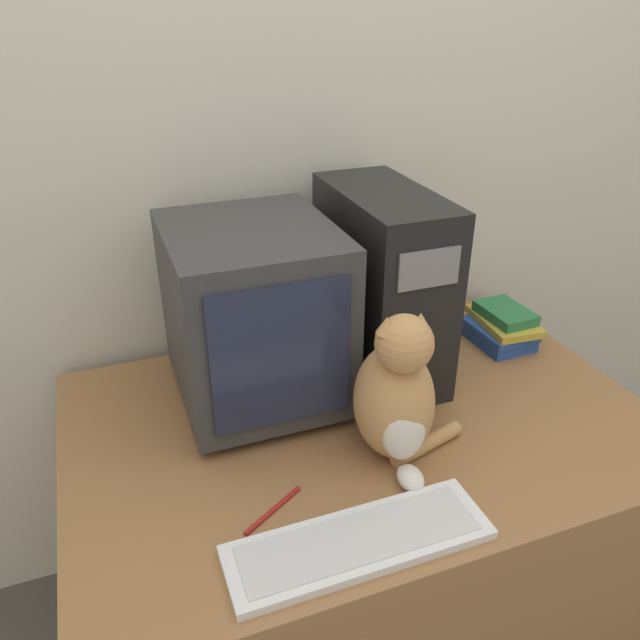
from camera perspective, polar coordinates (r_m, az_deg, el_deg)
wall_back at (r=1.68m, az=-2.89°, el=15.78°), size 7.00×0.05×2.50m
desk at (r=1.71m, az=3.44°, el=-18.69°), size 1.33×0.88×0.73m
crt_monitor at (r=1.43m, az=-6.04°, el=0.50°), size 0.37×0.42×0.43m
computer_tower at (r=1.55m, az=5.63°, el=3.28°), size 0.20×0.43×0.47m
keyboard at (r=1.18m, az=3.60°, el=-19.57°), size 0.48×0.15×0.02m
cat at (r=1.29m, az=7.02°, el=-6.98°), size 0.26×0.26×0.35m
book_stack at (r=1.81m, az=16.18°, el=-0.55°), size 0.16×0.22×0.10m
pen at (r=1.24m, az=-4.30°, el=-16.93°), size 0.14×0.09×0.01m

